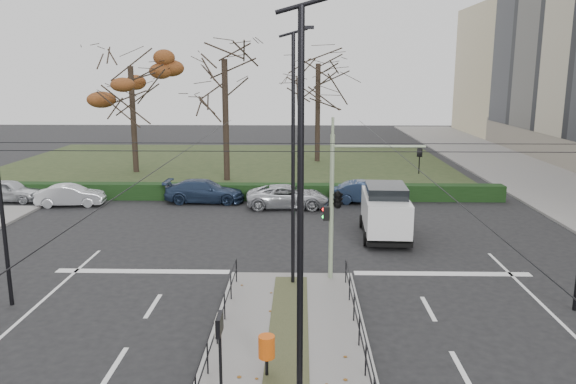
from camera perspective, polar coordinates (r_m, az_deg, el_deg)
name	(u,v)px	position (r m, az deg, el deg)	size (l,w,h in m)	color
ground	(289,334)	(17.72, 0.06, -14.23)	(140.00, 140.00, 0.00)	black
median_island	(286,375)	(15.48, -0.16, -18.09)	(4.40, 15.00, 0.14)	slate
sidewalk_east	(559,189)	(42.51, 25.84, 0.28)	(8.00, 90.00, 0.14)	slate
park	(228,165)	(48.93, -6.14, 2.79)	(38.00, 26.00, 0.10)	#253118
hedge	(200,191)	(35.83, -8.90, 0.06)	(38.00, 1.00, 1.00)	black
median_railing	(286,345)	(14.96, -0.17, -15.28)	(4.14, 13.24, 0.92)	black
catenary	(290,213)	(18.06, 0.18, -2.13)	(20.00, 34.00, 6.00)	black
traffic_light	(340,196)	(20.93, 5.33, -0.45)	(3.75, 2.11, 5.49)	gray
litter_bin	(267,347)	(14.95, -2.19, -15.50)	(0.43, 0.43, 1.10)	black
info_panel	(219,335)	(13.42, -6.98, -14.21)	(0.13, 0.59, 2.27)	black
streetlamp_median_near	(301,228)	(11.30, 1.36, -3.63)	(0.76, 0.16, 9.14)	black
streetlamp_median_far	(294,158)	(20.08, 0.58, 3.47)	(0.77, 0.16, 9.26)	black
parked_car_first	(9,191)	(38.80, -26.48, 0.13)	(1.63, 4.05, 1.38)	#B4B6BC
parked_car_second	(71,195)	(36.04, -21.21, -0.32)	(1.37, 3.92, 1.29)	#B4B6BC
parked_car_third	(205,191)	(34.88, -8.47, 0.09)	(1.98, 4.87, 1.41)	#1F2E4A
parked_car_fourth	(288,196)	(33.16, 0.00, -0.45)	(2.24, 4.87, 1.35)	#B4B6BC
white_van	(385,210)	(27.56, 9.85, -1.81)	(2.41, 4.98, 2.57)	silver
rust_tree	(130,66)	(45.80, -15.73, 12.20)	(7.83, 7.83, 10.85)	black
bare_tree_center	(318,71)	(49.76, 3.08, 12.19)	(6.62, 6.62, 11.33)	black
bare_tree_near	(225,68)	(40.92, -6.47, 12.39)	(6.01, 6.01, 11.56)	black
parked_car_fifth	(366,192)	(34.67, 7.97, -0.02)	(1.43, 4.09, 1.35)	#1F2E4A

